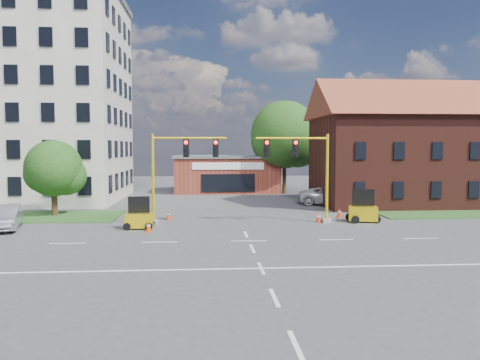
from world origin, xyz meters
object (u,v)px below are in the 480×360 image
Objects in this scene: trailer_east at (363,212)px; trailer_west at (139,219)px; pickup_white at (333,196)px; signal_mast_east at (304,167)px; signal_mast_west at (177,167)px.

trailer_west is at bearing -159.12° from trailer_east.
trailer_west is 0.90× the size of trailer_east.
trailer_east is 0.37× the size of pickup_white.
signal_mast_east reaches higher than trailer_east.
signal_mast_west is at bearing 180.00° from signal_mast_east.
trailer_west is 15.50m from trailer_east.
trailer_west is (-2.40, -1.51, -3.29)m from signal_mast_west.
trailer_east is (15.41, 1.69, 0.07)m from trailer_west.
pickup_white is at bearing 64.42° from signal_mast_east.
pickup_white is (13.50, 10.00, -3.08)m from signal_mast_west.
signal_mast_west is 2.78× the size of trailer_east.
signal_mast_east is (8.71, 0.00, 0.00)m from signal_mast_west.
trailer_east is at bearing -167.59° from pickup_white.
trailer_west is (-11.11, -1.51, -3.29)m from signal_mast_east.
trailer_west is at bearing -172.25° from signal_mast_east.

